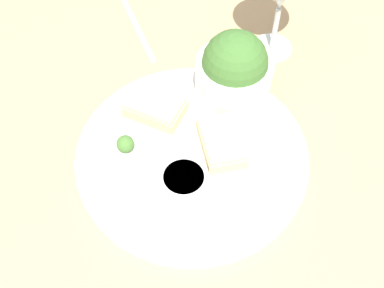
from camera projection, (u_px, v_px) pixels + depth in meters
name	position (u px, v px, depth m)	size (l,w,h in m)	color
ground_plane	(192.00, 159.00, 0.64)	(4.00, 4.00, 0.00)	tan
dinner_plate	(192.00, 156.00, 0.64)	(0.31, 0.31, 0.01)	white
salad_bowl	(234.00, 71.00, 0.65)	(0.11, 0.11, 0.10)	white
sauce_ramekin	(184.00, 184.00, 0.58)	(0.06, 0.06, 0.04)	white
cheese_toast_near	(155.00, 107.00, 0.66)	(0.09, 0.08, 0.03)	#D1B27F
cheese_toast_far	(222.00, 142.00, 0.62)	(0.09, 0.08, 0.03)	#D1B27F
garnish	(125.00, 144.00, 0.62)	(0.02, 0.02, 0.02)	#477533
fork	(138.00, 28.00, 0.79)	(0.16, 0.06, 0.01)	silver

